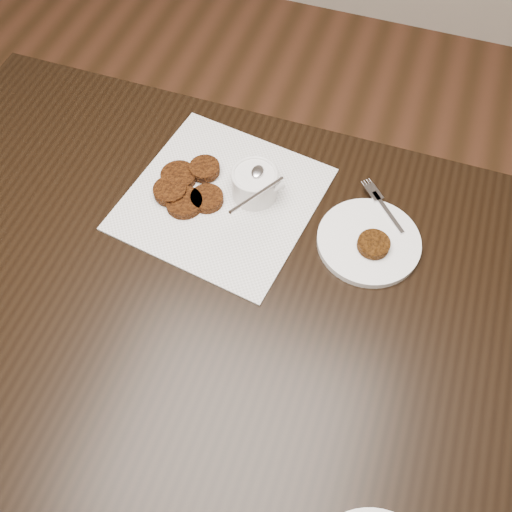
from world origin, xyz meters
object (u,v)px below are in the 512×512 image
(napkin, at_px, (222,199))
(table, at_px, (223,366))
(sauce_ramekin, at_px, (255,173))
(plate_with_patty, at_px, (369,239))

(napkin, bearing_deg, table, -74.06)
(table, distance_m, napkin, 0.42)
(napkin, distance_m, sauce_ramekin, 0.09)
(table, bearing_deg, napkin, 105.94)
(sauce_ramekin, bearing_deg, napkin, -151.61)
(sauce_ramekin, bearing_deg, plate_with_patty, -9.31)
(table, height_order, napkin, napkin)
(table, relative_size, sauce_ramekin, 10.95)
(table, height_order, plate_with_patty, plate_with_patty)
(table, height_order, sauce_ramekin, sauce_ramekin)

